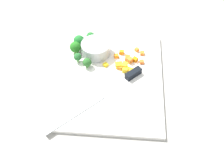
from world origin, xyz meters
TOP-DOWN VIEW (x-y plane):
  - ground_plane at (0.00, 0.00)m, footprint 4.00×4.00m
  - cutting_board at (0.00, 0.00)m, footprint 0.42×0.32m
  - prep_bowl at (-0.10, -0.06)m, footprint 0.10×0.10m
  - chef_knife at (0.05, 0.00)m, footprint 0.26×0.27m
  - carrot_dice_0 at (-0.08, 0.05)m, footprint 0.02×0.02m
  - carrot_dice_1 at (-0.03, 0.05)m, footprint 0.02×0.02m
  - carrot_dice_2 at (-0.11, 0.10)m, footprint 0.02×0.01m
  - carrot_dice_3 at (-0.11, 0.02)m, footprint 0.01×0.02m
  - carrot_dice_4 at (-0.07, 0.09)m, footprint 0.01×0.02m
  - carrot_dice_5 at (-0.09, 0.01)m, footprint 0.02×0.02m
  - carrot_dice_6 at (-0.04, 0.02)m, footprint 0.02×0.02m
  - carrot_dice_7 at (-0.04, 0.04)m, footprint 0.02×0.02m
  - carrot_dice_8 at (-0.07, 0.05)m, footprint 0.02×0.02m
  - carrot_dice_9 at (-0.13, 0.08)m, footprint 0.02×0.02m
  - carrot_dice_10 at (-0.08, 0.07)m, footprint 0.02×0.02m
  - pepper_dice_0 at (-0.04, 0.04)m, footprint 0.02×0.02m
  - pepper_dice_1 at (-0.02, 0.06)m, footprint 0.02×0.02m
  - pepper_dice_2 at (-0.03, 0.04)m, footprint 0.02×0.02m
  - pepper_dice_3 at (-0.04, 0.02)m, footprint 0.02×0.03m
  - pepper_dice_4 at (-0.05, -0.03)m, footprint 0.02×0.02m
  - broccoli_floret_0 at (-0.06, -0.12)m, footprint 0.03×0.03m
  - broccoli_floret_1 at (-0.04, -0.08)m, footprint 0.03×0.03m
  - broccoli_floret_2 at (-0.14, -0.13)m, footprint 0.04×0.04m
  - broccoli_floret_3 at (-0.10, -0.13)m, footprint 0.04×0.04m
  - broccoli_floret_4 at (-0.16, -0.09)m, footprint 0.03×0.03m

SIDE VIEW (x-z plane):
  - ground_plane at x=0.00m, z-range 0.00..0.00m
  - cutting_board at x=0.00m, z-range 0.00..0.01m
  - carrot_dice_2 at x=-0.11m, z-range 0.01..0.02m
  - pepper_dice_4 at x=-0.05m, z-range 0.01..0.02m
  - carrot_dice_4 at x=-0.07m, z-range 0.01..0.02m
  - carrot_dice_9 at x=-0.13m, z-range 0.01..0.02m
  - carrot_dice_6 at x=-0.04m, z-range 0.01..0.02m
  - carrot_dice_5 at x=-0.09m, z-range 0.01..0.02m
  - carrot_dice_10 at x=-0.08m, z-range 0.01..0.02m
  - carrot_dice_3 at x=-0.11m, z-range 0.01..0.02m
  - carrot_dice_1 at x=-0.03m, z-range 0.01..0.03m
  - chef_knife at x=0.05m, z-range 0.01..0.03m
  - pepper_dice_2 at x=-0.03m, z-range 0.01..0.03m
  - carrot_dice_0 at x=-0.08m, z-range 0.01..0.03m
  - pepper_dice_1 at x=-0.02m, z-range 0.01..0.03m
  - carrot_dice_7 at x=-0.04m, z-range 0.01..0.03m
  - pepper_dice_3 at x=-0.04m, z-range 0.01..0.03m
  - carrot_dice_8 at x=-0.07m, z-range 0.01..0.03m
  - pepper_dice_0 at x=-0.04m, z-range 0.01..0.03m
  - broccoli_floret_1 at x=-0.04m, z-range 0.01..0.05m
  - broccoli_floret_0 at x=-0.06m, z-range 0.02..0.05m
  - prep_bowl at x=-0.10m, z-range 0.01..0.06m
  - broccoli_floret_2 at x=-0.14m, z-range 0.01..0.05m
  - broccoli_floret_4 at x=-0.16m, z-range 0.01..0.05m
  - broccoli_floret_3 at x=-0.10m, z-range 0.01..0.06m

